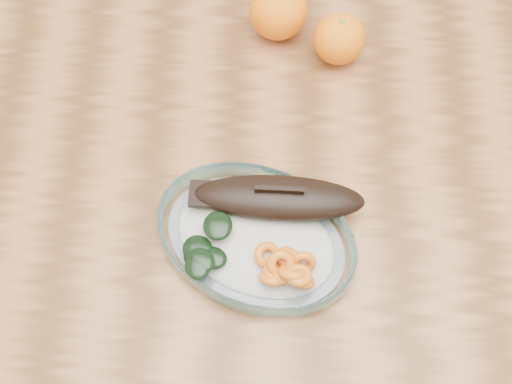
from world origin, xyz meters
TOP-DOWN VIEW (x-y plane):
  - ground at (0.00, 0.00)m, footprint 3.00×3.00m
  - dining_table at (0.00, 0.00)m, footprint 1.20×0.80m
  - plated_meal at (-0.07, -0.09)m, footprint 0.61×0.61m
  - orange_left at (-0.04, 0.25)m, footprint 0.08×0.08m
  - orange_right at (0.04, 0.21)m, footprint 0.07×0.07m

SIDE VIEW (x-z plane):
  - ground at x=0.00m, z-range 0.00..0.00m
  - dining_table at x=0.00m, z-range 0.28..1.03m
  - plated_meal at x=-0.07m, z-range 0.73..0.81m
  - orange_right at x=0.04m, z-range 0.75..0.82m
  - orange_left at x=-0.04m, z-range 0.75..0.83m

